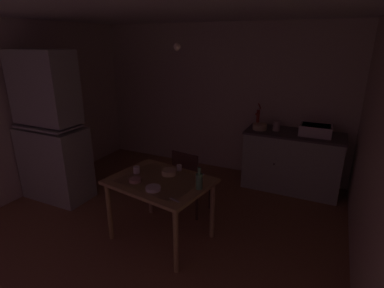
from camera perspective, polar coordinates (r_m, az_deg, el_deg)
ground_plane at (r=4.06m, az=-5.92°, el=-14.16°), size 5.39×5.39×0.00m
wall_back at (r=5.33m, az=5.05°, el=8.46°), size 4.49×0.10×2.49m
wall_left at (r=5.07m, az=-28.90°, el=5.63°), size 0.10×4.08×2.49m
wall_right at (r=3.07m, az=32.01°, el=-2.33°), size 0.10×4.08×2.49m
ceiling_slab at (r=3.42m, az=-7.48°, el=24.39°), size 4.49×4.08×0.10m
hutch_cabinet at (r=4.66m, az=-25.04°, el=1.88°), size 0.96×0.52×2.10m
counter_cabinet at (r=4.90m, az=18.24°, el=-3.05°), size 1.42×0.64×0.91m
sink_basin at (r=4.72m, az=22.26°, el=2.47°), size 0.44×0.34×0.15m
hand_pump at (r=4.84m, az=12.30°, el=4.99°), size 0.05×0.27×0.39m
mixing_bowl_counter at (r=4.77m, az=12.63°, el=3.19°), size 0.21×0.21×0.08m
stoneware_crock at (r=4.76m, az=15.64°, el=3.31°), size 0.11×0.11×0.15m
dining_table at (r=3.43m, az=-6.01°, el=-8.23°), size 1.19×0.97×0.75m
chair_far_side at (r=3.98m, az=-0.36°, el=-6.87°), size 0.45×0.45×0.89m
serving_bowl_wide at (r=3.18m, az=-7.33°, el=-8.27°), size 0.16×0.16×0.03m
soup_bowl_small at (r=3.50m, az=-4.34°, el=-5.30°), size 0.17×0.17×0.06m
sauce_dish at (r=3.38m, az=-10.70°, el=-6.65°), size 0.13×0.13×0.04m
mug_dark at (r=3.60m, az=-2.44°, el=-4.47°), size 0.06×0.06×0.07m
mug_tall at (r=3.58m, az=-10.40°, el=-4.80°), size 0.08×0.08×0.08m
glass_bottle at (r=3.14m, az=1.35°, el=-6.89°), size 0.07×0.07×0.24m
table_knife at (r=3.43m, az=1.60°, el=-6.25°), size 0.02×0.19×0.00m
teaspoon_near_bowl at (r=2.98m, az=-3.30°, el=-10.46°), size 0.13×0.06×0.00m
pendant_bulb at (r=3.43m, az=-2.84°, el=17.82°), size 0.08×0.08×0.08m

